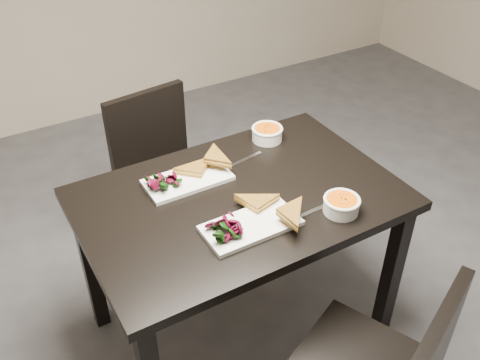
{
  "coord_description": "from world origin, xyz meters",
  "views": [
    {
      "loc": [
        -1.24,
        -1.17,
        1.98
      ],
      "look_at": [
        -0.43,
        0.21,
        0.82
      ],
      "focal_mm": 39.9,
      "sensor_mm": 36.0,
      "label": 1
    }
  ],
  "objects_px": {
    "soup_bowl_near": "(342,204)",
    "soup_bowl_far": "(267,133)",
    "table": "(240,215)",
    "plate_far": "(188,180)",
    "plate_near": "(251,225)",
    "chair_far": "(162,167)"
  },
  "relations": [
    {
      "from": "soup_bowl_near",
      "to": "soup_bowl_far",
      "type": "bearing_deg",
      "value": 85.95
    },
    {
      "from": "soup_bowl_far",
      "to": "table",
      "type": "bearing_deg",
      "value": -136.81
    },
    {
      "from": "soup_bowl_near",
      "to": "plate_far",
      "type": "relative_size",
      "value": 0.4
    },
    {
      "from": "plate_near",
      "to": "soup_bowl_near",
      "type": "distance_m",
      "value": 0.34
    },
    {
      "from": "plate_far",
      "to": "soup_bowl_far",
      "type": "bearing_deg",
      "value": 13.98
    },
    {
      "from": "soup_bowl_far",
      "to": "plate_far",
      "type": "bearing_deg",
      "value": -166.02
    },
    {
      "from": "soup_bowl_near",
      "to": "chair_far",
      "type": "bearing_deg",
      "value": 107.77
    },
    {
      "from": "chair_far",
      "to": "soup_bowl_far",
      "type": "height_order",
      "value": "chair_far"
    },
    {
      "from": "plate_far",
      "to": "plate_near",
      "type": "bearing_deg",
      "value": -78.68
    },
    {
      "from": "chair_far",
      "to": "soup_bowl_far",
      "type": "distance_m",
      "value": 0.61
    },
    {
      "from": "chair_far",
      "to": "soup_bowl_near",
      "type": "distance_m",
      "value": 1.06
    },
    {
      "from": "chair_far",
      "to": "plate_near",
      "type": "height_order",
      "value": "chair_far"
    },
    {
      "from": "table",
      "to": "plate_far",
      "type": "distance_m",
      "value": 0.25
    },
    {
      "from": "plate_near",
      "to": "plate_far",
      "type": "relative_size",
      "value": 1.02
    },
    {
      "from": "plate_near",
      "to": "soup_bowl_near",
      "type": "bearing_deg",
      "value": -15.34
    },
    {
      "from": "table",
      "to": "plate_near",
      "type": "relative_size",
      "value": 3.51
    },
    {
      "from": "plate_far",
      "to": "table",
      "type": "bearing_deg",
      "value": -53.18
    },
    {
      "from": "chair_far",
      "to": "soup_bowl_near",
      "type": "bearing_deg",
      "value": -79.72
    },
    {
      "from": "table",
      "to": "plate_near",
      "type": "height_order",
      "value": "plate_near"
    },
    {
      "from": "soup_bowl_far",
      "to": "chair_far",
      "type": "bearing_deg",
      "value": 130.62
    },
    {
      "from": "soup_bowl_near",
      "to": "soup_bowl_far",
      "type": "xyz_separation_m",
      "value": [
        0.04,
        0.56,
        0.0
      ]
    },
    {
      "from": "chair_far",
      "to": "soup_bowl_far",
      "type": "bearing_deg",
      "value": -56.87
    }
  ]
}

